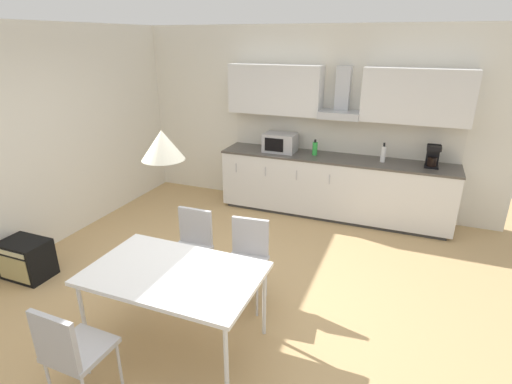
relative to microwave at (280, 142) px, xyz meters
name	(u,v)px	position (x,y,z in m)	size (l,w,h in m)	color
ground_plane	(214,303)	(0.18, -2.62, -1.07)	(7.59, 8.79, 0.02)	tan
wall_back	(299,119)	(0.18, 0.36, 0.31)	(6.07, 0.10, 2.73)	silver
wall_left	(5,150)	(-2.40, -2.62, 0.31)	(0.10, 7.04, 2.73)	silver
kitchen_counter	(333,186)	(0.85, 0.00, -0.59)	(3.39, 0.64, 0.92)	#333333
backsplash_tile	(340,135)	(0.85, 0.30, 0.12)	(3.37, 0.02, 0.53)	silver
upper_wall_cabinets	(342,93)	(0.85, 0.14, 0.76)	(3.37, 0.40, 0.71)	silver
microwave	(280,142)	(0.00, 0.00, 0.00)	(0.48, 0.35, 0.28)	#ADADB2
coffee_maker	(433,156)	(2.14, 0.03, 0.01)	(0.18, 0.19, 0.30)	black
bottle_green	(315,148)	(0.54, 0.01, -0.04)	(0.07, 0.07, 0.23)	green
bottle_white	(383,154)	(1.51, 0.02, -0.02)	(0.07, 0.07, 0.27)	white
dining_table	(174,276)	(0.16, -3.24, -0.37)	(1.44, 0.90, 0.74)	white
chair_far_left	(192,242)	(-0.17, -2.41, -0.52)	(0.41, 0.41, 0.87)	#B2B2B7
chair_far_right	(248,253)	(0.48, -2.41, -0.52)	(0.44, 0.44, 0.87)	#B2B2B7
chair_near_left	(70,348)	(-0.17, -4.07, -0.52)	(0.41, 0.41, 0.87)	#B2B2B7
guitar_amp	(27,259)	(-2.00, -2.95, -0.84)	(0.52, 0.37, 0.44)	black
pendant_lamp	(162,145)	(0.16, -3.24, 0.76)	(0.32, 0.32, 0.22)	silver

